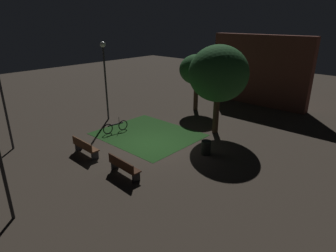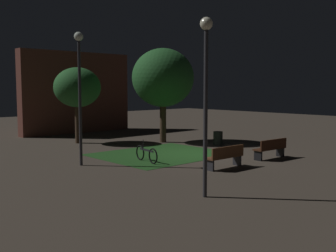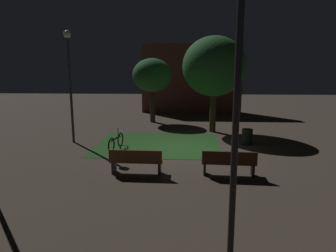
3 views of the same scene
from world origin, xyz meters
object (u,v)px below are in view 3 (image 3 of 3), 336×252
bench_corner (136,160)px  lamp_post_path_center (69,69)px  lamp_post_plaza_west (238,74)px  tree_lawn_side (214,67)px  bench_front_right (229,162)px  trash_bin (247,137)px  tree_left_canopy (152,76)px  bicycle (116,142)px

bench_corner → lamp_post_path_center: 6.52m
lamp_post_plaza_west → lamp_post_path_center: (-6.34, 8.89, 0.07)m
bench_corner → tree_lawn_side: (3.23, 7.27, 3.19)m
bench_corner → bench_front_right: bearing=0.0°
lamp_post_plaza_west → bench_corner: bearing=118.9°
tree_lawn_side → trash_bin: size_ratio=7.11×
tree_lawn_side → tree_left_canopy: bearing=141.9°
bench_front_right → bicycle: (-4.55, 3.10, -0.14)m
bench_corner → bicycle: size_ratio=1.06×
lamp_post_plaza_west → trash_bin: (2.09, 8.89, -3.08)m
bench_corner → tree_left_canopy: bearing=93.1°
lamp_post_path_center → lamp_post_plaza_west: bearing=-54.5°
lamp_post_plaza_west → tree_left_canopy: bearing=101.7°
bench_front_right → lamp_post_path_center: 8.74m
lamp_post_plaza_west → trash_bin: 9.64m
bench_front_right → lamp_post_plaza_west: (-0.62, -4.57, 2.97)m
lamp_post_plaza_west → bicycle: lamp_post_plaza_west is taller
bench_corner → bicycle: bicycle is taller
lamp_post_path_center → bench_corner: bearing=-48.5°
tree_lawn_side → lamp_post_path_center: tree_lawn_side is taller
bench_front_right → tree_left_canopy: tree_left_canopy is taller
bench_front_right → tree_lawn_side: (0.10, 7.27, 3.19)m
bench_front_right → tree_left_canopy: (-3.68, 10.23, 2.63)m
tree_lawn_side → bicycle: tree_lawn_side is taller
bench_corner → lamp_post_plaza_west: lamp_post_plaza_west is taller
lamp_post_plaza_west → bicycle: (-3.93, 7.67, -3.11)m
bench_corner → lamp_post_plaza_west: 6.01m
lamp_post_path_center → bicycle: size_ratio=3.09×
bench_front_right → tree_left_canopy: bearing=109.8°
lamp_post_path_center → bicycle: 4.17m
lamp_post_path_center → trash_bin: 9.00m
lamp_post_path_center → bicycle: (2.41, -1.22, -3.19)m
trash_bin → bicycle: 6.15m
bicycle → lamp_post_plaza_west: bearing=-62.9°
lamp_post_plaza_west → tree_lawn_side: bearing=86.5°
lamp_post_path_center → tree_left_canopy: bearing=61.0°
bench_corner → bench_front_right: 3.13m
tree_left_canopy → lamp_post_plaza_west: lamp_post_plaza_west is taller
bench_corner → trash_bin: (4.61, 4.32, -0.10)m
bench_corner → lamp_post_path_center: (-3.82, 4.32, 3.05)m
tree_left_canopy → trash_bin: bearing=-48.9°
bench_corner → trash_bin: 6.32m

